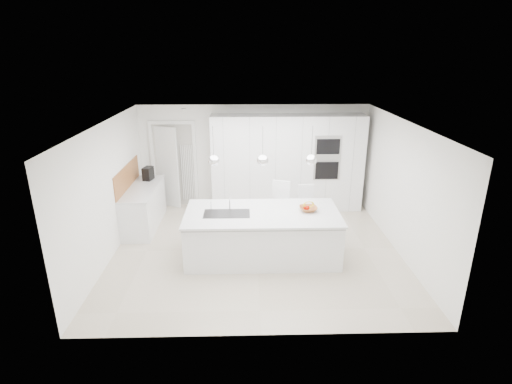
{
  "coord_description": "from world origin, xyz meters",
  "views": [
    {
      "loc": [
        -0.2,
        -7.02,
        3.73
      ],
      "look_at": [
        0.0,
        0.3,
        1.1
      ],
      "focal_mm": 28.0,
      "sensor_mm": 36.0,
      "label": 1
    }
  ],
  "objects_px": {
    "island_base": "(262,237)",
    "bar_stool_right": "(306,211)",
    "bar_stool_left": "(281,211)",
    "fruit_bowl": "(308,209)",
    "espresso_machine": "(148,173)"
  },
  "relations": [
    {
      "from": "bar_stool_right",
      "to": "bar_stool_left",
      "type": "bearing_deg",
      "value": -175.94
    },
    {
      "from": "fruit_bowl",
      "to": "espresso_machine",
      "type": "height_order",
      "value": "espresso_machine"
    },
    {
      "from": "island_base",
      "to": "bar_stool_right",
      "type": "xyz_separation_m",
      "value": [
        0.96,
        0.97,
        0.1
      ]
    },
    {
      "from": "espresso_machine",
      "to": "bar_stool_left",
      "type": "distance_m",
      "value": 3.23
    },
    {
      "from": "bar_stool_left",
      "to": "bar_stool_right",
      "type": "height_order",
      "value": "bar_stool_left"
    },
    {
      "from": "bar_stool_left",
      "to": "bar_stool_right",
      "type": "distance_m",
      "value": 0.54
    },
    {
      "from": "fruit_bowl",
      "to": "bar_stool_right",
      "type": "height_order",
      "value": "bar_stool_right"
    },
    {
      "from": "island_base",
      "to": "fruit_bowl",
      "type": "bearing_deg",
      "value": 6.47
    },
    {
      "from": "espresso_machine",
      "to": "bar_stool_left",
      "type": "height_order",
      "value": "espresso_machine"
    },
    {
      "from": "island_base",
      "to": "espresso_machine",
      "type": "height_order",
      "value": "espresso_machine"
    },
    {
      "from": "fruit_bowl",
      "to": "espresso_machine",
      "type": "xyz_separation_m",
      "value": [
        -3.39,
        1.97,
        0.11
      ]
    },
    {
      "from": "island_base",
      "to": "fruit_bowl",
      "type": "xyz_separation_m",
      "value": [
        0.86,
        0.1,
        0.51
      ]
    },
    {
      "from": "island_base",
      "to": "fruit_bowl",
      "type": "relative_size",
      "value": 8.51
    },
    {
      "from": "bar_stool_left",
      "to": "bar_stool_right",
      "type": "bearing_deg",
      "value": 31.93
    },
    {
      "from": "bar_stool_left",
      "to": "bar_stool_right",
      "type": "relative_size",
      "value": 1.11
    }
  ]
}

